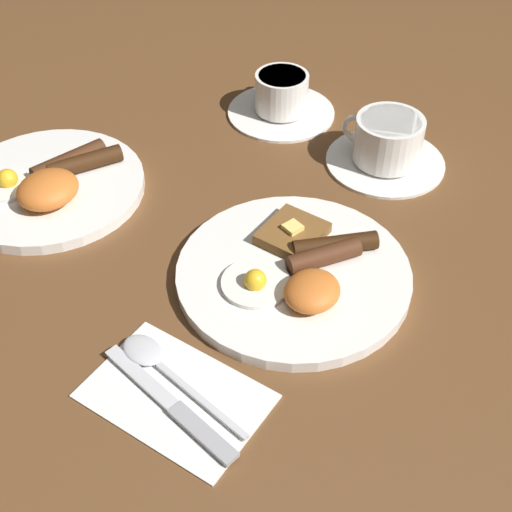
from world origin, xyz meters
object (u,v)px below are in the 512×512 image
breakfast_plate_near (296,272)px  teacup_near (387,145)px  knife (175,408)px  teacup_far (281,99)px  spoon (154,360)px  breakfast_plate_far (50,185)px

breakfast_plate_near → teacup_near: size_ratio=1.65×
breakfast_plate_near → knife: bearing=-177.7°
teacup_far → spoon: bearing=-159.8°
breakfast_plate_near → spoon: 0.20m
teacup_far → teacup_near: bearing=-95.7°
knife → spoon: size_ratio=1.05×
breakfast_plate_near → teacup_far: 0.36m
teacup_near → spoon: teacup_near is taller
breakfast_plate_near → spoon: size_ratio=1.54×
breakfast_plate_near → teacup_near: teacup_near is taller
breakfast_plate_near → teacup_far: bearing=37.9°
breakfast_plate_near → breakfast_plate_far: breakfast_plate_far is taller
knife → breakfast_plate_far: bearing=-16.1°
breakfast_plate_near → knife: 0.22m
breakfast_plate_far → knife: bearing=-114.1°
knife → spoon: spoon is taller
teacup_near → breakfast_plate_near: bearing=-173.5°
teacup_far → spoon: (-0.48, -0.18, -0.02)m
breakfast_plate_far → teacup_near: size_ratio=1.53×
teacup_near → teacup_far: size_ratio=1.01×
teacup_far → knife: teacup_far is taller
breakfast_plate_far → spoon: (-0.13, -0.31, -0.01)m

